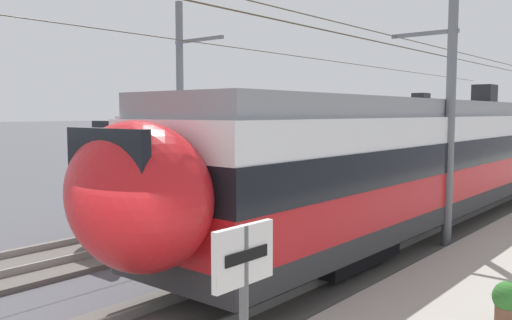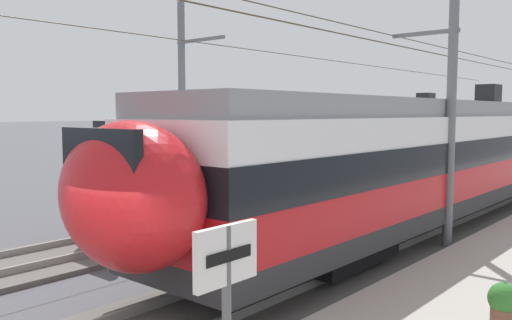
% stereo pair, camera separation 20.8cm
% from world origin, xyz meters
% --- Properties ---
extents(train_near_platform, '(25.36, 2.95, 4.27)m').
position_xyz_m(train_near_platform, '(13.75, 0.97, 2.22)').
color(train_near_platform, '#2D2D30').
rests_on(train_near_platform, track_near).
extents(train_far_track, '(29.73, 2.86, 4.27)m').
position_xyz_m(train_far_track, '(19.77, 6.25, 2.23)').
color(train_far_track, '#2D2D30').
rests_on(train_far_track, track_far).
extents(catenary_mast_mid, '(47.48, 1.76, 7.63)m').
position_xyz_m(catenary_mast_mid, '(10.42, -0.39, 3.96)').
color(catenary_mast_mid, slate).
rests_on(catenary_mast_mid, ground).
extents(catenary_mast_far_side, '(47.48, 2.12, 7.15)m').
position_xyz_m(catenary_mast_far_side, '(9.11, 7.92, 3.80)').
color(catenary_mast_far_side, slate).
rests_on(catenary_mast_far_side, ground).
extents(platform_sign, '(0.70, 0.08, 2.27)m').
position_xyz_m(platform_sign, '(0.24, -2.52, 1.98)').
color(platform_sign, '#59595B').
rests_on(platform_sign, platform_slab).
extents(potted_plant_platform_edge, '(0.48, 0.48, 0.68)m').
position_xyz_m(potted_plant_platform_edge, '(5.36, -3.30, 0.70)').
color(potted_plant_platform_edge, brown).
rests_on(potted_plant_platform_edge, platform_slab).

